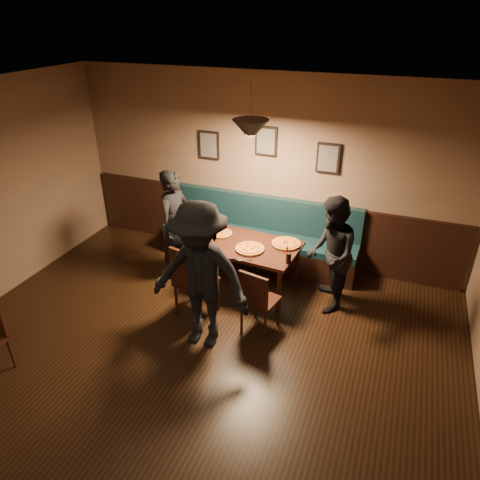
{
  "coord_description": "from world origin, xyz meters",
  "views": [
    {
      "loc": [
        1.9,
        -2.47,
        3.55
      ],
      "look_at": [
        0.13,
        2.11,
        0.95
      ],
      "focal_mm": 33.14,
      "sensor_mm": 36.0,
      "label": 1
    }
  ],
  "objects_px": {
    "booth_bench": "(258,233)",
    "diner_left": "(176,225)",
    "soda_glass": "(289,258)",
    "tabasco_bottle": "(287,249)",
    "diner_front": "(200,277)",
    "dining_table": "(249,267)",
    "diner_right": "(331,255)",
    "chair_near_right": "(260,299)",
    "chair_near_left": "(196,280)"
  },
  "relations": [
    {
      "from": "dining_table",
      "to": "soda_glass",
      "type": "bearing_deg",
      "value": -19.09
    },
    {
      "from": "dining_table",
      "to": "diner_front",
      "type": "bearing_deg",
      "value": -91.67
    },
    {
      "from": "dining_table",
      "to": "soda_glass",
      "type": "relative_size",
      "value": 9.23
    },
    {
      "from": "dining_table",
      "to": "diner_right",
      "type": "height_order",
      "value": "diner_right"
    },
    {
      "from": "soda_glass",
      "to": "tabasco_bottle",
      "type": "bearing_deg",
      "value": 109.88
    },
    {
      "from": "diner_right",
      "to": "tabasco_bottle",
      "type": "bearing_deg",
      "value": -101.06
    },
    {
      "from": "tabasco_bottle",
      "to": "diner_right",
      "type": "bearing_deg",
      "value": 4.02
    },
    {
      "from": "diner_front",
      "to": "dining_table",
      "type": "bearing_deg",
      "value": 83.73
    },
    {
      "from": "chair_near_left",
      "to": "chair_near_right",
      "type": "relative_size",
      "value": 1.15
    },
    {
      "from": "booth_bench",
      "to": "chair_near_left",
      "type": "relative_size",
      "value": 3.0
    },
    {
      "from": "chair_near_left",
      "to": "soda_glass",
      "type": "bearing_deg",
      "value": 37.62
    },
    {
      "from": "dining_table",
      "to": "tabasco_bottle",
      "type": "height_order",
      "value": "tabasco_bottle"
    },
    {
      "from": "diner_left",
      "to": "booth_bench",
      "type": "bearing_deg",
      "value": -44.14
    },
    {
      "from": "dining_table",
      "to": "chair_near_left",
      "type": "bearing_deg",
      "value": -115.34
    },
    {
      "from": "chair_near_left",
      "to": "soda_glass",
      "type": "xyz_separation_m",
      "value": [
        1.05,
        0.49,
        0.27
      ]
    },
    {
      "from": "diner_left",
      "to": "tabasco_bottle",
      "type": "bearing_deg",
      "value": -82.39
    },
    {
      "from": "booth_bench",
      "to": "diner_left",
      "type": "bearing_deg",
      "value": -142.6
    },
    {
      "from": "diner_right",
      "to": "dining_table",
      "type": "bearing_deg",
      "value": -104.65
    },
    {
      "from": "diner_right",
      "to": "diner_front",
      "type": "relative_size",
      "value": 0.86
    },
    {
      "from": "dining_table",
      "to": "chair_near_right",
      "type": "bearing_deg",
      "value": -56.51
    },
    {
      "from": "diner_right",
      "to": "soda_glass",
      "type": "bearing_deg",
      "value": -74.65
    },
    {
      "from": "diner_front",
      "to": "chair_near_right",
      "type": "bearing_deg",
      "value": 39.71
    },
    {
      "from": "chair_near_right",
      "to": "diner_right",
      "type": "xyz_separation_m",
      "value": [
        0.67,
        0.78,
        0.33
      ]
    },
    {
      "from": "tabasco_bottle",
      "to": "chair_near_left",
      "type": "bearing_deg",
      "value": -143.06
    },
    {
      "from": "booth_bench",
      "to": "diner_right",
      "type": "relative_size",
      "value": 1.95
    },
    {
      "from": "chair_near_left",
      "to": "tabasco_bottle",
      "type": "height_order",
      "value": "chair_near_left"
    },
    {
      "from": "chair_near_right",
      "to": "chair_near_left",
      "type": "bearing_deg",
      "value": -169.17
    },
    {
      "from": "booth_bench",
      "to": "tabasco_bottle",
      "type": "height_order",
      "value": "booth_bench"
    },
    {
      "from": "dining_table",
      "to": "diner_left",
      "type": "height_order",
      "value": "diner_left"
    },
    {
      "from": "booth_bench",
      "to": "diner_left",
      "type": "distance_m",
      "value": 1.27
    },
    {
      "from": "diner_right",
      "to": "soda_glass",
      "type": "xyz_separation_m",
      "value": [
        -0.47,
        -0.28,
        0.0
      ]
    },
    {
      "from": "chair_near_left",
      "to": "diner_right",
      "type": "xyz_separation_m",
      "value": [
        1.53,
        0.77,
        0.27
      ]
    },
    {
      "from": "booth_bench",
      "to": "diner_right",
      "type": "distance_m",
      "value": 1.45
    },
    {
      "from": "diner_front",
      "to": "soda_glass",
      "type": "xyz_separation_m",
      "value": [
        0.75,
        0.96,
        -0.13
      ]
    },
    {
      "from": "chair_near_left",
      "to": "soda_glass",
      "type": "height_order",
      "value": "chair_near_left"
    },
    {
      "from": "booth_bench",
      "to": "diner_right",
      "type": "xyz_separation_m",
      "value": [
        1.22,
        -0.73,
        0.27
      ]
    },
    {
      "from": "chair_near_right",
      "to": "diner_right",
      "type": "distance_m",
      "value": 1.08
    },
    {
      "from": "chair_near_right",
      "to": "soda_glass",
      "type": "height_order",
      "value": "chair_near_right"
    },
    {
      "from": "diner_right",
      "to": "soda_glass",
      "type": "height_order",
      "value": "diner_right"
    },
    {
      "from": "chair_near_left",
      "to": "dining_table",
      "type": "bearing_deg",
      "value": 72.92
    },
    {
      "from": "dining_table",
      "to": "diner_left",
      "type": "bearing_deg",
      "value": -175.17
    },
    {
      "from": "diner_left",
      "to": "soda_glass",
      "type": "bearing_deg",
      "value": -90.21
    },
    {
      "from": "diner_front",
      "to": "tabasco_bottle",
      "type": "distance_m",
      "value": 1.38
    },
    {
      "from": "chair_near_left",
      "to": "tabasco_bottle",
      "type": "bearing_deg",
      "value": 49.69
    },
    {
      "from": "diner_left",
      "to": "diner_front",
      "type": "height_order",
      "value": "diner_front"
    },
    {
      "from": "diner_front",
      "to": "soda_glass",
      "type": "bearing_deg",
      "value": 51.95
    },
    {
      "from": "dining_table",
      "to": "booth_bench",
      "type": "bearing_deg",
      "value": 104.13
    },
    {
      "from": "diner_left",
      "to": "diner_front",
      "type": "bearing_deg",
      "value": -133.14
    },
    {
      "from": "booth_bench",
      "to": "tabasco_bottle",
      "type": "bearing_deg",
      "value": -49.59
    },
    {
      "from": "soda_glass",
      "to": "diner_left",
      "type": "bearing_deg",
      "value": 171.33
    }
  ]
}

